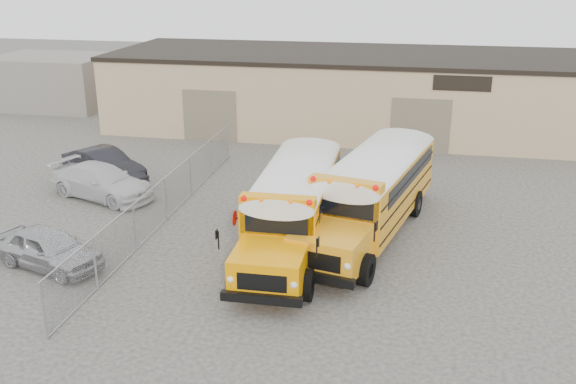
% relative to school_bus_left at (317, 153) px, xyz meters
% --- Properties ---
extents(ground, '(120.00, 120.00, 0.00)m').
position_rel_school_bus_left_xyz_m(ground, '(0.60, -7.97, -1.72)').
color(ground, '#393734').
rests_on(ground, ground).
extents(warehouse, '(30.20, 10.20, 4.67)m').
position_rel_school_bus_left_xyz_m(warehouse, '(0.60, 12.02, 0.65)').
color(warehouse, tan).
rests_on(warehouse, ground).
extents(chainlink_fence, '(0.07, 18.07, 1.81)m').
position_rel_school_bus_left_xyz_m(chainlink_fence, '(-5.40, -4.97, -0.82)').
color(chainlink_fence, '#919499').
rests_on(chainlink_fence, ground).
extents(distant_building_left, '(8.00, 6.00, 3.60)m').
position_rel_school_bus_left_xyz_m(distant_building_left, '(-21.40, 14.03, 0.08)').
color(distant_building_left, slate).
rests_on(distant_building_left, ground).
extents(school_bus_left, '(3.10, 10.20, 2.97)m').
position_rel_school_bus_left_xyz_m(school_bus_left, '(0.00, 0.00, 0.00)').
color(school_bus_left, '#FF9800').
rests_on(school_bus_left, ground).
extents(school_bus_right, '(4.87, 10.94, 3.11)m').
position_rel_school_bus_left_xyz_m(school_bus_right, '(4.29, 1.87, 0.08)').
color(school_bus_right, orange).
rests_on(school_bus_right, ground).
extents(tarp_bundle, '(1.22, 1.22, 1.67)m').
position_rel_school_bus_left_xyz_m(tarp_bundle, '(0.13, -9.26, -0.87)').
color(tarp_bundle, black).
rests_on(tarp_bundle, ground).
extents(car_silver, '(4.40, 2.81, 1.39)m').
position_rel_school_bus_left_xyz_m(car_silver, '(-7.74, -9.83, -1.02)').
color(car_silver, '#B1B2B6').
rests_on(car_silver, ground).
extents(car_white, '(5.48, 3.63, 1.47)m').
position_rel_school_bus_left_xyz_m(car_white, '(-9.17, -3.05, -0.98)').
color(car_white, silver).
rests_on(car_white, ground).
extents(car_dark, '(4.90, 3.61, 1.54)m').
position_rel_school_bus_left_xyz_m(car_dark, '(-10.13, -0.89, -0.95)').
color(car_dark, black).
rests_on(car_dark, ground).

